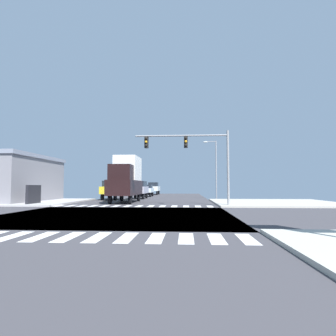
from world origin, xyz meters
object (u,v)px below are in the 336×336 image
(street_lamp, at_px, (214,164))
(suv_leading_3, at_px, (139,188))
(sedan_farside_1, at_px, (147,190))
(box_truck_outer_1, at_px, (126,178))
(pickup_nearside_1, at_px, (154,188))
(suv_queued_2, at_px, (112,188))
(traffic_signal_mast, at_px, (191,150))

(street_lamp, distance_m, suv_leading_3, 10.48)
(sedan_farside_1, bearing_deg, box_truck_outer_1, 90.00)
(sedan_farside_1, bearing_deg, pickup_nearside_1, -90.00)
(pickup_nearside_1, height_order, suv_queued_2, pickup_nearside_1)
(pickup_nearside_1, xyz_separation_m, box_truck_outer_1, (-0.00, -25.38, 1.27))
(suv_leading_3, height_order, box_truck_outer_1, box_truck_outer_1)
(sedan_farside_1, xyz_separation_m, suv_queued_2, (-3.00, -10.05, 0.28))
(street_lamp, distance_m, pickup_nearside_1, 20.02)
(traffic_signal_mast, distance_m, suv_leading_3, 15.27)
(street_lamp, relative_size, suv_leading_3, 1.67)
(pickup_nearside_1, distance_m, sedan_farside_1, 9.50)
(traffic_signal_mast, xyz_separation_m, pickup_nearside_1, (-6.67, 30.47, -3.52))
(street_lamp, bearing_deg, box_truck_outer_1, -140.09)
(pickup_nearside_1, distance_m, suv_queued_2, 19.78)
(box_truck_outer_1, bearing_deg, sedan_farside_1, -90.00)
(street_lamp, xyz_separation_m, suv_queued_2, (-12.97, -2.51, -3.22))
(pickup_nearside_1, xyz_separation_m, suv_leading_3, (0.00, -17.17, 0.10))
(suv_queued_2, relative_size, suv_leading_3, 1.00)
(traffic_signal_mast, xyz_separation_m, sedan_farside_1, (-6.67, 20.97, -3.70))
(traffic_signal_mast, bearing_deg, pickup_nearside_1, 102.35)
(traffic_signal_mast, height_order, suv_leading_3, traffic_signal_mast)
(suv_leading_3, bearing_deg, pickup_nearside_1, -90.00)
(suv_queued_2, bearing_deg, suv_leading_3, -141.57)
(street_lamp, height_order, suv_leading_3, street_lamp)
(street_lamp, height_order, suv_queued_2, street_lamp)
(traffic_signal_mast, relative_size, suv_queued_2, 1.75)
(pickup_nearside_1, relative_size, suv_leading_3, 1.11)
(street_lamp, distance_m, sedan_farside_1, 12.98)
(traffic_signal_mast, distance_m, street_lamp, 13.83)
(suv_queued_2, height_order, suv_leading_3, same)
(traffic_signal_mast, relative_size, suv_leading_3, 1.75)
(traffic_signal_mast, height_order, suv_queued_2, traffic_signal_mast)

